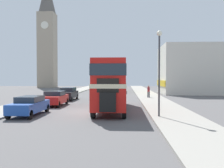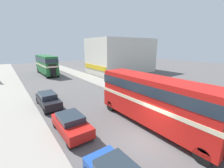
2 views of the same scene
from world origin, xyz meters
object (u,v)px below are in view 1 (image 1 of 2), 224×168
(car_parked_far, at_px, (68,94))
(pedestrian_walking, at_px, (149,91))
(car_parked_mid, at_px, (55,98))
(bus_distant, at_px, (113,79))
(street_lamp, at_px, (159,60))
(car_parked_near, at_px, (29,105))
(double_decker_bus, at_px, (112,82))
(church_tower, at_px, (47,32))

(car_parked_far, relative_size, pedestrian_walking, 2.88)
(car_parked_mid, height_order, car_parked_far, car_parked_far)
(bus_distant, distance_m, pedestrian_walking, 18.09)
(car_parked_mid, xyz_separation_m, street_lamp, (9.24, -6.94, 3.20))
(street_lamp, bearing_deg, car_parked_near, 175.43)
(double_decker_bus, relative_size, car_parked_far, 2.35)
(bus_distant, bearing_deg, church_tower, 136.66)
(car_parked_near, bearing_deg, church_tower, 106.04)
(pedestrian_walking, distance_m, church_tower, 45.49)
(street_lamp, bearing_deg, car_parked_mid, 143.09)
(double_decker_bus, xyz_separation_m, street_lamp, (3.44, -4.10, 1.53))
(car_parked_mid, distance_m, church_tower, 49.22)
(pedestrian_walking, bearing_deg, double_decker_bus, -109.37)
(car_parked_mid, bearing_deg, church_tower, 108.26)
(car_parked_near, xyz_separation_m, church_tower, (-14.59, 50.77, 14.84))
(pedestrian_walking, bearing_deg, church_tower, 125.09)
(car_parked_mid, relative_size, street_lamp, 0.70)
(street_lamp, bearing_deg, car_parked_far, 125.10)
(double_decker_bus, relative_size, street_lamp, 1.84)
(car_parked_near, height_order, car_parked_mid, car_parked_mid)
(double_decker_bus, xyz_separation_m, church_tower, (-20.50, 47.41, 13.15))
(pedestrian_walking, relative_size, street_lamp, 0.27)
(double_decker_bus, distance_m, bus_distant, 29.32)
(bus_distant, xyz_separation_m, car_parked_mid, (-4.50, -26.45, -1.82))
(car_parked_far, distance_m, church_tower, 43.47)
(car_parked_mid, bearing_deg, car_parked_near, -91.05)
(double_decker_bus, xyz_separation_m, bus_distant, (-1.30, 29.29, 0.15))
(bus_distant, height_order, pedestrian_walking, bus_distant)
(pedestrian_walking, relative_size, church_tower, 0.05)
(double_decker_bus, bearing_deg, church_tower, 113.38)
(pedestrian_walking, height_order, church_tower, church_tower)
(bus_distant, height_order, car_parked_far, bus_distant)
(bus_distant, relative_size, car_parked_near, 2.37)
(car_parked_mid, bearing_deg, bus_distant, 80.35)
(car_parked_far, height_order, pedestrian_walking, pedestrian_walking)
(double_decker_bus, xyz_separation_m, car_parked_far, (-5.92, 9.23, -1.63))
(car_parked_near, xyz_separation_m, car_parked_far, (-0.01, 12.58, 0.06))
(double_decker_bus, bearing_deg, car_parked_far, 122.70)
(street_lamp, relative_size, church_tower, 0.19)
(car_parked_near, xyz_separation_m, street_lamp, (9.35, -0.75, 3.22))
(car_parked_near, bearing_deg, bus_distant, 81.96)
(pedestrian_walking, height_order, street_lamp, street_lamp)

